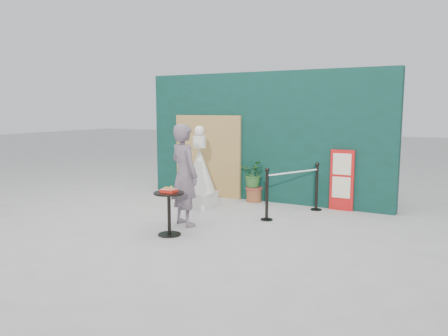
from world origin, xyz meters
TOP-DOWN VIEW (x-y plane):
  - ground at (0.00, 0.00)m, footprint 60.00×60.00m
  - back_wall at (0.00, 3.15)m, footprint 6.00×0.30m
  - bamboo_fence at (-1.40, 2.94)m, footprint 1.80×0.08m
  - woman at (-0.38, 0.36)m, footprint 0.81×0.69m
  - menu_board at (1.90, 2.95)m, footprint 0.50×0.07m
  - statue at (-0.94, 1.81)m, footprint 0.70×0.70m
  - cafe_table at (-0.25, -0.32)m, footprint 0.52×0.52m
  - food_basket at (-0.24, -0.32)m, footprint 0.26×0.19m
  - planter at (-0.10, 2.86)m, footprint 0.58×0.50m
  - stanchion_barrier at (1.13, 2.07)m, footprint 0.84×1.54m

SIDE VIEW (x-z plane):
  - ground at x=0.00m, z-range 0.00..0.00m
  - stanchion_barrier at x=1.13m, z-range -0.02..1.01m
  - cafe_table at x=-0.25m, z-range 0.12..0.87m
  - planter at x=-0.10m, z-range 0.08..1.07m
  - menu_board at x=1.90m, z-range 0.00..1.30m
  - statue at x=-0.94m, z-range -0.16..1.63m
  - food_basket at x=-0.24m, z-range 0.73..0.84m
  - woman at x=-0.38m, z-range 0.00..1.89m
  - bamboo_fence at x=-1.40m, z-range 0.00..2.00m
  - back_wall at x=0.00m, z-range 0.00..3.00m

